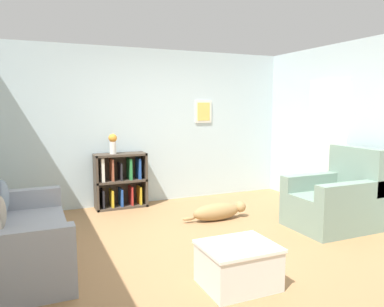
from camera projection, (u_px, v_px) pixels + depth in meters
The scene contains 9 objects.
ground_plane at pixel (205, 243), 4.52m from camera, with size 14.00×14.00×0.00m, color #997047.
wall_back at pixel (149, 126), 6.40m from camera, with size 5.60×0.13×2.60m.
wall_right at pixel (365, 131), 5.38m from camera, with size 0.16×5.00×2.60m.
couch at pixel (18, 238), 3.80m from camera, with size 0.84×1.77×0.84m.
bookshelf at pixel (120, 181), 6.09m from camera, with size 0.83×0.32×0.89m.
recliner_chair at pixel (335, 201), 5.08m from camera, with size 1.05×0.87×1.09m.
coffee_table at pixel (238, 264), 3.43m from camera, with size 0.67×0.57×0.40m.
dog at pixel (218, 211), 5.43m from camera, with size 1.00×0.23×0.25m.
vase at pixel (113, 143), 5.95m from camera, with size 0.13×0.13×0.32m.
Camera 1 is at (-1.88, -3.92, 1.65)m, focal length 35.00 mm.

